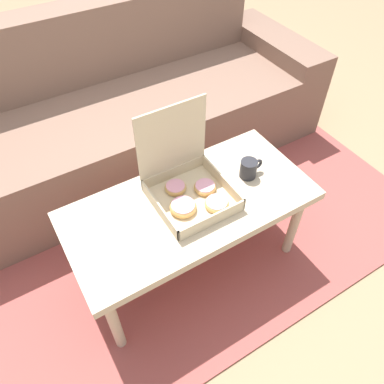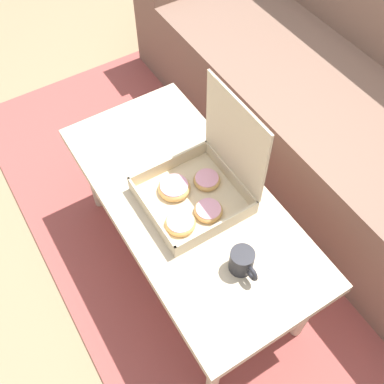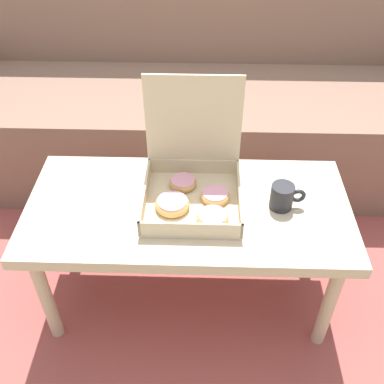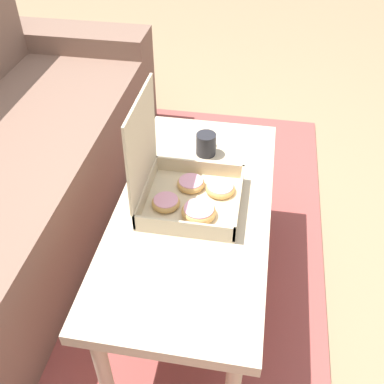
{
  "view_description": "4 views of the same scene",
  "coord_description": "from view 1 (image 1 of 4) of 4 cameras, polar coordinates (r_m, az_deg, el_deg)",
  "views": [
    {
      "loc": [
        -0.51,
        -0.96,
        1.63
      ],
      "look_at": [
        0.01,
        -0.09,
        0.52
      ],
      "focal_mm": 35.0,
      "sensor_mm": 36.0,
      "label": 1
    },
    {
      "loc": [
        0.72,
        -0.53,
        1.7
      ],
      "look_at": [
        0.01,
        -0.09,
        0.52
      ],
      "focal_mm": 42.0,
      "sensor_mm": 36.0,
      "label": 2
    },
    {
      "loc": [
        0.05,
        -1.15,
        1.44
      ],
      "look_at": [
        0.01,
        -0.09,
        0.52
      ],
      "focal_mm": 42.0,
      "sensor_mm": 36.0,
      "label": 3
    },
    {
      "loc": [
        -1.05,
        -0.27,
        1.46
      ],
      "look_at": [
        0.01,
        -0.09,
        0.52
      ],
      "focal_mm": 42.0,
      "sensor_mm": 36.0,
      "label": 4
    }
  ],
  "objects": [
    {
      "name": "ground_plane",
      "position": [
        1.96,
        -1.65,
        -8.73
      ],
      "size": [
        12.0,
        12.0,
        0.0
      ],
      "primitive_type": "plane",
      "color": "#937756"
    },
    {
      "name": "coffee_table",
      "position": [
        1.58,
        -0.26,
        -2.84
      ],
      "size": [
        1.04,
        0.5,
        0.47
      ],
      "color": "#C6B293",
      "rests_on": "ground_plane"
    },
    {
      "name": "couch",
      "position": [
        2.27,
        -12.19,
        10.49
      ],
      "size": [
        2.54,
        0.82,
        0.87
      ],
      "color": "#7A5B4C",
      "rests_on": "ground_plane"
    },
    {
      "name": "area_rug",
      "position": [
        2.12,
        -5.71,
        -2.83
      ],
      "size": [
        2.66,
        1.81,
        0.01
      ],
      "primitive_type": "cube",
      "color": "#994742",
      "rests_on": "ground_plane"
    },
    {
      "name": "coffee_mug",
      "position": [
        1.64,
        8.68,
        3.56
      ],
      "size": [
        0.11,
        0.07,
        0.08
      ],
      "color": "#232328",
      "rests_on": "coffee_table"
    },
    {
      "name": "pastry_box",
      "position": [
        1.52,
        -0.5,
        1.04
      ],
      "size": [
        0.31,
        0.32,
        0.37
      ],
      "color": "beige",
      "rests_on": "coffee_table"
    }
  ]
}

